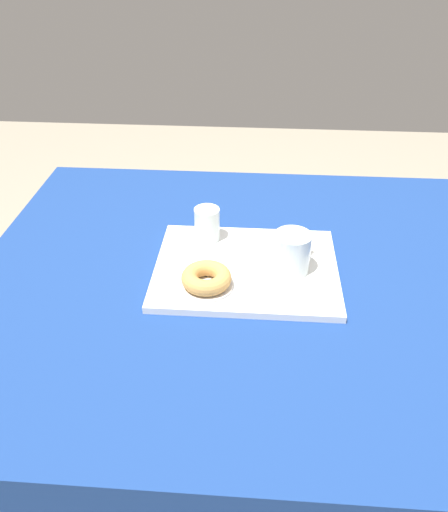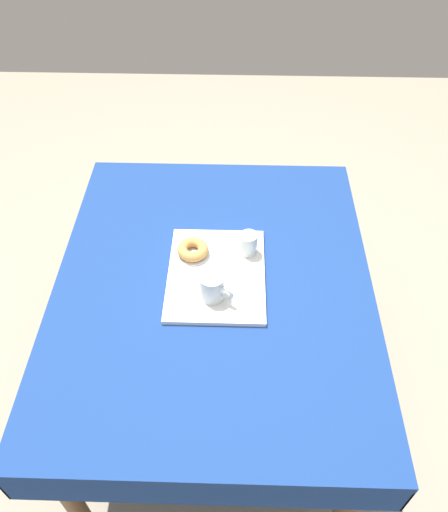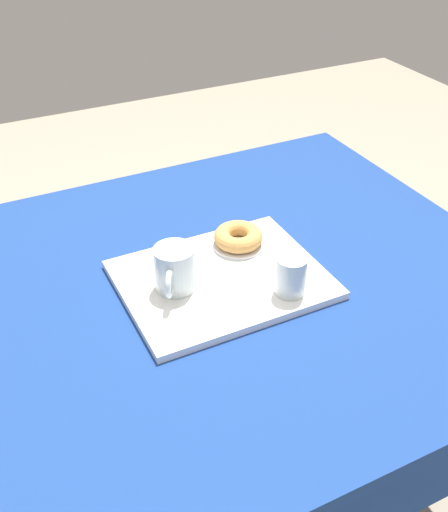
{
  "view_description": "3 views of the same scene",
  "coord_description": "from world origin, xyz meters",
  "px_view_note": "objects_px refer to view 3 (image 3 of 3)",
  "views": [
    {
      "loc": [
        0.01,
        0.96,
        1.48
      ],
      "look_at": [
        0.08,
        -0.01,
        0.8
      ],
      "focal_mm": 35.51,
      "sensor_mm": 36.0,
      "label": 1
    },
    {
      "loc": [
        -1.13,
        -0.07,
        2.1
      ],
      "look_at": [
        0.06,
        -0.04,
        0.83
      ],
      "focal_mm": 35.43,
      "sensor_mm": 36.0,
      "label": 2
    },
    {
      "loc": [
        -0.43,
        -0.95,
        1.57
      ],
      "look_at": [
        0.04,
        0.01,
        0.82
      ],
      "focal_mm": 42.93,
      "sensor_mm": 36.0,
      "label": 3
    }
  ],
  "objects_px": {
    "dining_table": "(209,316)",
    "donut_plate_left": "(238,245)",
    "water_glass_near": "(291,277)",
    "serving_tray": "(222,279)",
    "tea_mug_left": "(174,270)",
    "sugar_donut_left": "(238,237)"
  },
  "relations": [
    {
      "from": "tea_mug_left",
      "to": "dining_table",
      "type": "bearing_deg",
      "value": -0.78
    },
    {
      "from": "water_glass_near",
      "to": "donut_plate_left",
      "type": "relative_size",
      "value": 0.73
    },
    {
      "from": "serving_tray",
      "to": "water_glass_near",
      "type": "xyz_separation_m",
      "value": [
        0.1,
        -0.11,
        0.05
      ]
    },
    {
      "from": "sugar_donut_left",
      "to": "tea_mug_left",
      "type": "bearing_deg",
      "value": -157.92
    },
    {
      "from": "serving_tray",
      "to": "water_glass_near",
      "type": "height_order",
      "value": "water_glass_near"
    },
    {
      "from": "dining_table",
      "to": "water_glass_near",
      "type": "relative_size",
      "value": 15.8
    },
    {
      "from": "serving_tray",
      "to": "donut_plate_left",
      "type": "bearing_deg",
      "value": 45.75
    },
    {
      "from": "tea_mug_left",
      "to": "sugar_donut_left",
      "type": "distance_m",
      "value": 0.2
    },
    {
      "from": "donut_plate_left",
      "to": "dining_table",
      "type": "bearing_deg",
      "value": -145.17
    },
    {
      "from": "tea_mug_left",
      "to": "sugar_donut_left",
      "type": "xyz_separation_m",
      "value": [
        0.19,
        0.08,
        -0.02
      ]
    },
    {
      "from": "dining_table",
      "to": "serving_tray",
      "type": "xyz_separation_m",
      "value": [
        0.03,
        -0.01,
        0.1
      ]
    },
    {
      "from": "tea_mug_left",
      "to": "donut_plate_left",
      "type": "relative_size",
      "value": 1.02
    },
    {
      "from": "donut_plate_left",
      "to": "serving_tray",
      "type": "bearing_deg",
      "value": -134.25
    },
    {
      "from": "water_glass_near",
      "to": "dining_table",
      "type": "bearing_deg",
      "value": 137.14
    },
    {
      "from": "donut_plate_left",
      "to": "tea_mug_left",
      "type": "bearing_deg",
      "value": -157.92
    },
    {
      "from": "tea_mug_left",
      "to": "donut_plate_left",
      "type": "distance_m",
      "value": 0.21
    },
    {
      "from": "dining_table",
      "to": "tea_mug_left",
      "type": "relative_size",
      "value": 11.34
    },
    {
      "from": "dining_table",
      "to": "donut_plate_left",
      "type": "bearing_deg",
      "value": 34.83
    },
    {
      "from": "water_glass_near",
      "to": "tea_mug_left",
      "type": "bearing_deg",
      "value": 149.63
    },
    {
      "from": "dining_table",
      "to": "water_glass_near",
      "type": "distance_m",
      "value": 0.23
    },
    {
      "from": "serving_tray",
      "to": "donut_plate_left",
      "type": "relative_size",
      "value": 3.65
    },
    {
      "from": "serving_tray",
      "to": "tea_mug_left",
      "type": "relative_size",
      "value": 3.59
    }
  ]
}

